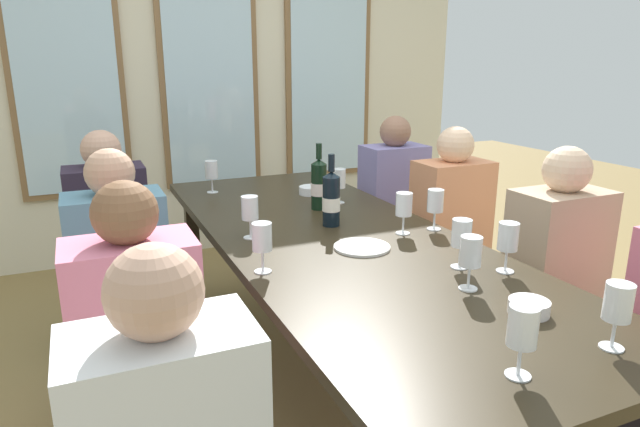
# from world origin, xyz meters

# --- Properties ---
(ground_plane) EXTENTS (12.00, 12.00, 0.00)m
(ground_plane) POSITION_xyz_m (0.00, 0.00, 0.00)
(ground_plane) COLOR olive
(back_wall_with_windows) EXTENTS (4.14, 0.10, 2.90)m
(back_wall_with_windows) POSITION_xyz_m (0.00, 2.21, 1.45)
(back_wall_with_windows) COLOR beige
(back_wall_with_windows) RESTS_ON ground
(dining_table) EXTENTS (0.94, 2.56, 0.74)m
(dining_table) POSITION_xyz_m (0.00, 0.00, 0.67)
(dining_table) COLOR #2D2516
(dining_table) RESTS_ON ground
(white_plate_0) EXTENTS (0.22, 0.22, 0.01)m
(white_plate_0) POSITION_xyz_m (0.02, -0.17, 0.74)
(white_plate_0) COLOR white
(white_plate_0) RESTS_ON dining_table
(wine_bottle_0) EXTENTS (0.08, 0.08, 0.31)m
(wine_bottle_0) POSITION_xyz_m (0.04, 0.15, 0.86)
(wine_bottle_0) COLOR black
(wine_bottle_0) RESTS_ON dining_table
(wine_bottle_1) EXTENTS (0.08, 0.08, 0.32)m
(wine_bottle_1) POSITION_xyz_m (0.10, 0.43, 0.86)
(wine_bottle_1) COLOR black
(wine_bottle_1) RESTS_ON dining_table
(tasting_bowl_0) EXTENTS (0.12, 0.12, 0.04)m
(tasting_bowl_0) POSITION_xyz_m (0.19, -0.86, 0.76)
(tasting_bowl_0) COLOR white
(tasting_bowl_0) RESTS_ON dining_table
(tasting_bowl_1) EXTENTS (0.13, 0.13, 0.04)m
(tasting_bowl_1) POSITION_xyz_m (0.18, 0.72, 0.76)
(tasting_bowl_1) COLOR white
(tasting_bowl_1) RESTS_ON dining_table
(wine_glass_0) EXTENTS (0.07, 0.07, 0.17)m
(wine_glass_0) POSITION_xyz_m (0.23, -0.48, 0.86)
(wine_glass_0) COLOR white
(wine_glass_0) RESTS_ON dining_table
(wine_glass_1) EXTENTS (0.07, 0.07, 0.17)m
(wine_glass_1) POSITION_xyz_m (-0.07, -1.10, 0.86)
(wine_glass_1) COLOR white
(wine_glass_1) RESTS_ON dining_table
(wine_glass_2) EXTENTS (0.07, 0.07, 0.17)m
(wine_glass_2) POSITION_xyz_m (0.24, 0.49, 0.86)
(wine_glass_2) COLOR white
(wine_glass_2) RESTS_ON dining_table
(wine_glass_3) EXTENTS (0.07, 0.07, 0.17)m
(wine_glass_3) POSITION_xyz_m (0.41, -0.08, 0.86)
(wine_glass_3) COLOR white
(wine_glass_3) RESTS_ON dining_table
(wine_glass_4) EXTENTS (0.07, 0.07, 0.17)m
(wine_glass_4) POSITION_xyz_m (0.35, -0.58, 0.86)
(wine_glass_4) COLOR white
(wine_glass_4) RESTS_ON dining_table
(wine_glass_5) EXTENTS (0.07, 0.07, 0.17)m
(wine_glass_5) POSITION_xyz_m (-0.40, -0.25, 0.86)
(wine_glass_5) COLOR white
(wine_glass_5) RESTS_ON dining_table
(wine_glass_6) EXTENTS (0.07, 0.07, 0.17)m
(wine_glass_6) POSITION_xyz_m (0.24, -1.09, 0.86)
(wine_glass_6) COLOR white
(wine_glass_6) RESTS_ON dining_table
(wine_glass_7) EXTENTS (0.07, 0.07, 0.17)m
(wine_glass_7) POSITION_xyz_m (-0.33, 0.13, 0.86)
(wine_glass_7) COLOR white
(wine_glass_7) RESTS_ON dining_table
(wine_glass_8) EXTENTS (0.07, 0.07, 0.17)m
(wine_glass_8) POSITION_xyz_m (0.14, -0.65, 0.86)
(wine_glass_8) COLOR white
(wine_glass_8) RESTS_ON dining_table
(wine_glass_9) EXTENTS (0.07, 0.07, 0.17)m
(wine_glass_9) POSITION_xyz_m (-0.29, 0.97, 0.86)
(wine_glass_9) COLOR white
(wine_glass_9) RESTS_ON dining_table
(wine_glass_10) EXTENTS (0.07, 0.07, 0.17)m
(wine_glass_10) POSITION_xyz_m (0.26, -0.07, 0.86)
(wine_glass_10) COLOR white
(wine_glass_10) RESTS_ON dining_table
(seated_person_0) EXTENTS (0.38, 0.24, 1.11)m
(seated_person_0) POSITION_xyz_m (-0.83, -0.32, 0.53)
(seated_person_0) COLOR #23262E
(seated_person_0) RESTS_ON ground
(seated_person_1) EXTENTS (0.38, 0.24, 1.11)m
(seated_person_1) POSITION_xyz_m (0.83, -0.36, 0.53)
(seated_person_1) COLOR #2A353D
(seated_person_1) RESTS_ON ground
(seated_person_4) EXTENTS (0.38, 0.24, 1.11)m
(seated_person_4) POSITION_xyz_m (-0.83, 0.31, 0.53)
(seated_person_4) COLOR #353130
(seated_person_4) RESTS_ON ground
(seated_person_5) EXTENTS (0.38, 0.24, 1.11)m
(seated_person_5) POSITION_xyz_m (0.83, 0.36, 0.53)
(seated_person_5) COLOR #36312D
(seated_person_5) RESTS_ON ground
(seated_person_6) EXTENTS (0.38, 0.24, 1.11)m
(seated_person_6) POSITION_xyz_m (-0.83, 0.93, 0.53)
(seated_person_6) COLOR #26363E
(seated_person_6) RESTS_ON ground
(seated_person_7) EXTENTS (0.38, 0.24, 1.11)m
(seated_person_7) POSITION_xyz_m (0.83, 0.94, 0.53)
(seated_person_7) COLOR #2E3939
(seated_person_7) RESTS_ON ground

